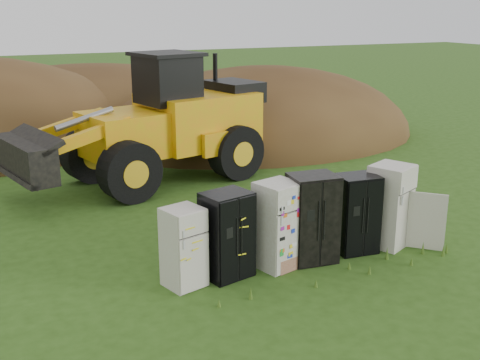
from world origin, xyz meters
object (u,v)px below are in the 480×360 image
(fridge_sticker, at_px, (278,225))
(wheel_loader, at_px, (140,121))
(fridge_black_side, at_px, (227,235))
(fridge_black_right, at_px, (356,214))
(fridge_dark_mid, at_px, (312,218))
(fridge_leftmost, at_px, (184,247))
(fridge_open_door, at_px, (390,206))

(fridge_sticker, xyz_separation_m, wheel_loader, (-0.85, 6.89, 1.03))
(fridge_black_side, distance_m, fridge_black_right, 3.03)
(fridge_dark_mid, bearing_deg, fridge_leftmost, -173.87)
(wheel_loader, bearing_deg, fridge_dark_mid, -90.24)
(fridge_black_side, bearing_deg, fridge_open_door, -14.48)
(wheel_loader, bearing_deg, fridge_open_door, -75.95)
(fridge_sticker, distance_m, fridge_open_door, 2.78)
(fridge_black_right, distance_m, wheel_loader, 7.49)
(fridge_dark_mid, height_order, wheel_loader, wheel_loader)
(fridge_sticker, xyz_separation_m, fridge_black_right, (1.92, 0.02, -0.04))
(fridge_open_door, bearing_deg, fridge_sticker, 154.92)
(fridge_leftmost, bearing_deg, fridge_black_side, -13.07)
(fridge_black_side, height_order, fridge_dark_mid, fridge_dark_mid)
(fridge_black_side, height_order, fridge_sticker, fridge_sticker)
(fridge_dark_mid, relative_size, fridge_black_right, 1.09)
(fridge_dark_mid, xyz_separation_m, fridge_open_door, (1.98, 0.00, -0.01))
(fridge_dark_mid, height_order, fridge_black_right, fridge_dark_mid)
(fridge_open_door, bearing_deg, wheel_loader, 92.91)
(fridge_leftmost, bearing_deg, fridge_dark_mid, -15.73)
(fridge_black_side, relative_size, wheel_loader, 0.22)
(fridge_leftmost, relative_size, fridge_sticker, 0.86)
(fridge_black_right, bearing_deg, fridge_sticker, -173.37)
(fridge_open_door, bearing_deg, fridge_black_right, 153.01)
(fridge_black_right, height_order, fridge_open_door, fridge_open_door)
(fridge_leftmost, distance_m, fridge_black_right, 3.94)
(fridge_black_side, xyz_separation_m, fridge_dark_mid, (1.91, -0.04, 0.07))
(fridge_leftmost, bearing_deg, wheel_loader, 64.55)
(fridge_black_right, bearing_deg, fridge_dark_mid, -172.13)
(fridge_sticker, distance_m, fridge_black_right, 1.92)
(fridge_sticker, bearing_deg, fridge_leftmost, 165.31)
(fridge_leftmost, relative_size, fridge_dark_mid, 0.84)
(fridge_leftmost, xyz_separation_m, fridge_dark_mid, (2.82, 0.01, 0.15))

